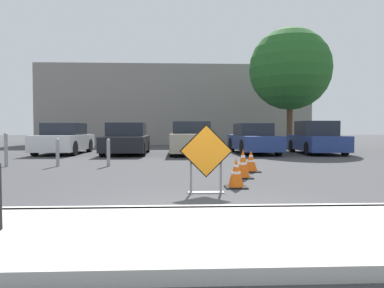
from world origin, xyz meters
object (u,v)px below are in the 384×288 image
(parked_car_second, at_px, (126,140))
(parked_car_fifth, at_px, (317,139))
(traffic_cone_nearest, at_px, (236,173))
(parked_car_third, at_px, (191,139))
(road_closed_sign, at_px, (206,157))
(bollard_nearest, at_px, (108,152))
(traffic_cone_third, at_px, (251,161))
(bollard_third, at_px, (6,149))
(bollard_second, at_px, (58,152))
(parked_car_fourth, at_px, (253,139))
(traffic_cone_second, at_px, (243,164))
(parked_car_nearest, at_px, (64,140))

(parked_car_second, height_order, parked_car_fifth, parked_car_fifth)
(traffic_cone_nearest, height_order, parked_car_third, parked_car_third)
(road_closed_sign, height_order, bollard_nearest, road_closed_sign)
(road_closed_sign, bearing_deg, traffic_cone_third, 65.42)
(traffic_cone_nearest, distance_m, bollard_third, 7.90)
(traffic_cone_nearest, xyz_separation_m, parked_car_second, (-3.45, 9.78, 0.37))
(road_closed_sign, bearing_deg, traffic_cone_nearest, 43.06)
(parked_car_third, bearing_deg, bollard_second, 50.00)
(parked_car_fifth, relative_size, bollard_nearest, 4.69)
(parked_car_second, bearing_deg, parked_car_third, 176.62)
(parked_car_fifth, xyz_separation_m, bollard_nearest, (-8.80, -5.38, -0.23))
(parked_car_fourth, xyz_separation_m, bollard_third, (-9.01, -5.63, -0.10))
(road_closed_sign, bearing_deg, parked_car_fourth, 73.59)
(parked_car_fifth, bearing_deg, traffic_cone_third, 59.31)
(parked_car_fifth, bearing_deg, parked_car_second, 2.52)
(traffic_cone_nearest, relative_size, traffic_cone_second, 0.86)
(traffic_cone_nearest, height_order, traffic_cone_second, traffic_cone_second)
(traffic_cone_nearest, relative_size, parked_car_nearest, 0.15)
(road_closed_sign, xyz_separation_m, traffic_cone_third, (1.53, 3.35, -0.39))
(parked_car_nearest, xyz_separation_m, parked_car_second, (2.97, -0.46, -0.00))
(traffic_cone_second, bearing_deg, parked_car_third, 96.23)
(parked_car_third, bearing_deg, bollard_nearest, 61.78)
(traffic_cone_nearest, distance_m, traffic_cone_third, 2.87)
(parked_car_nearest, relative_size, bollard_nearest, 4.75)
(traffic_cone_third, height_order, parked_car_fifth, parked_car_fifth)
(parked_car_nearest, xyz_separation_m, bollard_third, (-0.11, -5.79, -0.10))
(traffic_cone_third, xyz_separation_m, bollard_nearest, (-4.22, 1.71, 0.18))
(parked_car_second, height_order, parked_car_fourth, parked_car_second)
(parked_car_nearest, height_order, parked_car_fifth, parked_car_fifth)
(parked_car_fifth, xyz_separation_m, bollard_second, (-10.39, -5.38, -0.22))
(traffic_cone_third, distance_m, bollard_third, 7.60)
(parked_car_second, relative_size, bollard_third, 3.80)
(traffic_cone_third, height_order, bollard_third, bollard_third)
(traffic_cone_third, height_order, parked_car_third, parked_car_third)
(parked_car_second, bearing_deg, parked_car_fifth, -179.64)
(traffic_cone_second, bearing_deg, parked_car_second, 114.85)
(traffic_cone_third, relative_size, bollard_third, 0.56)
(bollard_nearest, distance_m, bollard_third, 3.18)
(traffic_cone_second, height_order, parked_car_second, parked_car_second)
(parked_car_third, relative_size, bollard_second, 4.91)
(parked_car_second, bearing_deg, bollard_nearest, 91.20)
(traffic_cone_nearest, distance_m, bollard_second, 6.64)
(parked_car_fourth, height_order, bollard_second, parked_car_fourth)
(parked_car_second, distance_m, parked_car_third, 2.97)
(traffic_cone_second, xyz_separation_m, parked_car_second, (-3.86, 8.34, 0.32))
(traffic_cone_second, height_order, bollard_second, bollard_second)
(traffic_cone_nearest, distance_m, parked_car_second, 10.37)
(bollard_nearest, bearing_deg, traffic_cone_second, -38.68)
(traffic_cone_third, relative_size, parked_car_nearest, 0.14)
(traffic_cone_third, bearing_deg, bollard_second, 163.56)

